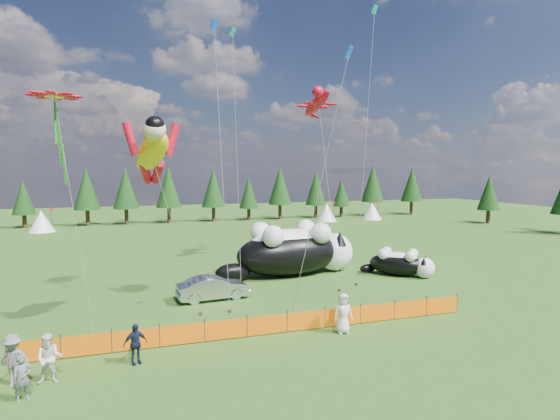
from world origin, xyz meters
name	(u,v)px	position (x,y,z in m)	size (l,w,h in m)	color
ground	(252,315)	(0.00, 0.00, 0.00)	(160.00, 160.00, 0.00)	#123509
safety_fence	(267,325)	(0.00, -3.00, 0.50)	(22.06, 0.06, 1.10)	#262626
tree_line	(180,196)	(0.00, 45.00, 4.00)	(90.00, 4.00, 8.00)	black
festival_tents	(259,214)	(11.00, 40.00, 1.40)	(50.00, 3.20, 2.80)	white
cat_large	(295,250)	(5.40, 8.17, 1.91)	(11.15, 4.86, 4.03)	black
cat_small	(400,263)	(12.86, 5.44, 0.97)	(4.58, 4.35, 2.03)	black
car	(213,288)	(-1.56, 3.62, 0.72)	(1.53, 4.40, 1.45)	silver
spectator_a	(22,378)	(-9.67, -6.25, 0.81)	(0.59, 0.39, 1.62)	slate
spectator_b	(49,359)	(-9.04, -5.14, 0.94)	(0.92, 0.54, 1.88)	silver
spectator_c	(135,344)	(-6.01, -4.39, 0.84)	(0.99, 0.51, 1.68)	#121A32
spectator_d	(13,360)	(-10.26, -4.97, 0.97)	(1.25, 0.65, 1.94)	slate
spectator_e	(343,313)	(3.58, -3.88, 0.98)	(0.96, 0.62, 1.97)	silver
superhero_kite	(152,153)	(-5.05, 0.25, 8.79)	(4.86, 5.05, 10.77)	yellow
gecko_kite	(317,104)	(9.16, 13.18, 13.70)	(4.41, 13.65, 17.21)	red
flower_kite	(55,99)	(-9.61, 1.93, 11.46)	(3.46, 5.11, 12.10)	red
diamond_kite_a	(215,38)	(-0.68, 7.14, 16.67)	(0.99, 7.10, 18.85)	blue
diamond_kite_b	(373,30)	(11.12, 7.10, 18.26)	(3.57, 3.80, 20.67)	#0C917B
diamond_kite_c	(346,67)	(4.16, -2.63, 12.98)	(3.46, 0.84, 14.42)	blue
diamond_kite_d	(233,46)	(1.23, 10.35, 17.15)	(1.21, 6.24, 19.31)	#0C917B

